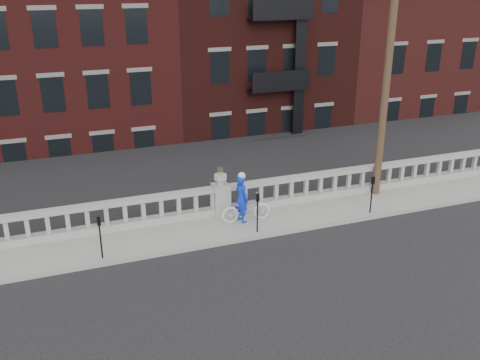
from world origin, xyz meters
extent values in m
plane|color=black|center=(0.00, 0.00, 0.00)|extent=(120.00, 120.00, 0.00)
cube|color=gray|center=(0.00, 3.00, 0.07)|extent=(32.00, 2.20, 0.15)
cube|color=gray|center=(0.00, 3.95, 0.28)|extent=(28.00, 0.34, 0.25)
cube|color=gray|center=(0.00, 3.95, 1.10)|extent=(28.00, 0.34, 0.16)
cube|color=gray|center=(0.00, 3.95, 0.70)|extent=(0.55, 0.55, 1.10)
cylinder|color=gray|center=(0.00, 3.95, 1.35)|extent=(0.24, 0.24, 0.20)
cylinder|color=gray|center=(0.00, 3.95, 1.53)|extent=(0.44, 0.44, 0.18)
cube|color=#605E59|center=(0.00, 4.30, -2.42)|extent=(36.00, 0.50, 5.15)
cube|color=black|center=(0.00, 25.95, -5.25)|extent=(80.00, 44.00, 0.50)
cube|color=#595651|center=(-2.00, 8.45, -3.00)|extent=(16.00, 7.00, 4.00)
cube|color=#595651|center=(22.00, 32.95, 4.00)|extent=(14.00, 14.00, 18.00)
cube|color=#4D1716|center=(-4.00, 19.95, 2.00)|extent=(10.00, 14.00, 14.00)
cube|color=#36110E|center=(6.00, 19.95, 2.75)|extent=(10.00, 14.00, 15.50)
cube|color=#551E19|center=(16.00, 19.95, 1.00)|extent=(10.00, 14.00, 12.00)
cylinder|color=#422D1E|center=(6.20, 3.60, 5.15)|extent=(0.28, 0.28, 10.00)
cylinder|color=black|center=(-4.35, 2.15, 0.70)|extent=(0.05, 0.05, 1.10)
cube|color=black|center=(-4.35, 2.15, 1.38)|extent=(0.10, 0.08, 0.26)
cube|color=black|center=(-4.35, 2.10, 1.42)|extent=(0.06, 0.01, 0.08)
cylinder|color=black|center=(0.67, 2.15, 0.70)|extent=(0.05, 0.05, 1.10)
cube|color=black|center=(0.67, 2.15, 1.38)|extent=(0.10, 0.08, 0.26)
cube|color=black|center=(0.67, 2.10, 1.42)|extent=(0.06, 0.01, 0.08)
cylinder|color=black|center=(5.01, 2.15, 0.70)|extent=(0.05, 0.05, 1.10)
cube|color=black|center=(5.01, 2.15, 1.38)|extent=(0.10, 0.08, 0.26)
cube|color=black|center=(5.01, 2.10, 1.42)|extent=(0.06, 0.01, 0.08)
imported|color=silver|center=(0.63, 3.08, 0.60)|extent=(1.76, 0.70, 0.91)
imported|color=#0E30D5|center=(0.47, 3.09, 0.99)|extent=(0.54, 0.69, 1.69)
camera|label=1|loc=(-5.37, -12.48, 8.18)|focal=40.00mm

